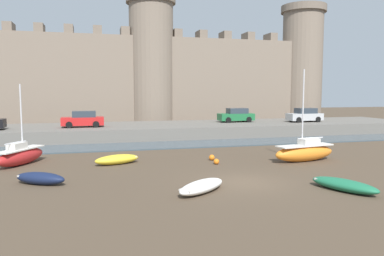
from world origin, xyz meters
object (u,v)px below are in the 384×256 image
object	(u,v)px
sailboat_foreground_right	(21,155)
rowboat_midflat_centre	(117,159)
mooring_buoy_near_shore	(216,162)
rowboat_near_channel_right	(40,178)
car_quay_centre_east	(83,119)
rowboat_near_channel_left	(202,186)
car_quay_centre_west	(236,115)
sailboat_foreground_left	(305,152)
rowboat_foreground_centre	(344,185)
mooring_buoy_mid_mud	(212,158)
car_quay_east	(305,115)

from	to	relation	value
sailboat_foreground_right	rowboat_midflat_centre	bearing A→B (deg)	-12.42
rowboat_midflat_centre	mooring_buoy_near_shore	bearing A→B (deg)	-15.41
sailboat_foreground_right	mooring_buoy_near_shore	bearing A→B (deg)	-13.95
rowboat_near_channel_right	car_quay_centre_east	distance (m)	18.54
rowboat_near_channel_left	car_quay_centre_west	distance (m)	26.43
sailboat_foreground_left	rowboat_foreground_centre	distance (m)	7.81
mooring_buoy_mid_mud	mooring_buoy_near_shore	distance (m)	1.47
mooring_buoy_mid_mud	sailboat_foreground_left	bearing A→B (deg)	-17.57
rowboat_midflat_centre	rowboat_near_channel_right	world-z (taller)	rowboat_near_channel_right
car_quay_east	car_quay_centre_west	world-z (taller)	same
mooring_buoy_mid_mud	rowboat_near_channel_left	bearing A→B (deg)	-111.11
rowboat_foreground_centre	mooring_buoy_near_shore	distance (m)	8.83
mooring_buoy_mid_mud	rowboat_foreground_centre	bearing A→B (deg)	-68.12
rowboat_near_channel_right	sailboat_foreground_right	distance (m)	6.24
car_quay_centre_east	rowboat_near_channel_right	bearing A→B (deg)	-95.34
rowboat_foreground_centre	mooring_buoy_mid_mud	world-z (taller)	rowboat_foreground_centre
rowboat_midflat_centre	car_quay_centre_west	distance (m)	21.58
sailboat_foreground_left	rowboat_foreground_centre	bearing A→B (deg)	-107.77
mooring_buoy_mid_mud	rowboat_midflat_centre	bearing A→B (deg)	177.42
rowboat_foreground_centre	mooring_buoy_mid_mud	distance (m)	10.11
mooring_buoy_near_shore	car_quay_centre_east	size ratio (longest dim) A/B	0.09
rowboat_near_channel_right	sailboat_foreground_right	xyz separation A→B (m)	(-1.96, 5.92, 0.29)
rowboat_foreground_centre	sailboat_foreground_right	bearing A→B (deg)	146.21
mooring_buoy_mid_mud	mooring_buoy_near_shore	xyz separation A→B (m)	(-0.15, -1.47, -0.01)
rowboat_near_channel_left	car_quay_centre_west	size ratio (longest dim) A/B	0.78
rowboat_near_channel_right	car_quay_centre_west	distance (m)	27.78
rowboat_near_channel_left	rowboat_midflat_centre	bearing A→B (deg)	113.29
mooring_buoy_near_shore	rowboat_near_channel_left	bearing A→B (deg)	-114.27
mooring_buoy_near_shore	sailboat_foreground_right	bearing A→B (deg)	166.05
rowboat_near_channel_right	car_quay_east	bearing A→B (deg)	34.59
rowboat_near_channel_right	rowboat_foreground_centre	size ratio (longest dim) A/B	0.81
rowboat_near_channel_right	car_quay_east	size ratio (longest dim) A/B	0.70
sailboat_foreground_left	rowboat_foreground_centre	size ratio (longest dim) A/B	1.77
rowboat_near_channel_left	car_quay_east	size ratio (longest dim) A/B	0.78
sailboat_foreground_right	sailboat_foreground_left	distance (m)	19.22
rowboat_foreground_centre	mooring_buoy_mid_mud	size ratio (longest dim) A/B	8.92
mooring_buoy_near_shore	car_quay_centre_west	bearing A→B (deg)	64.70
sailboat_foreground_right	car_quay_centre_west	xyz separation A→B (m)	(20.84, 14.38, 1.41)
rowboat_foreground_centre	car_quay_centre_west	distance (m)	25.85
rowboat_near_channel_left	car_quay_centre_west	world-z (taller)	car_quay_centre_west
sailboat_foreground_left	car_quay_east	bearing A→B (deg)	58.65
rowboat_near_channel_right	mooring_buoy_mid_mud	bearing A→B (deg)	21.60
sailboat_foreground_left	car_quay_centre_west	world-z (taller)	sailboat_foreground_left
car_quay_centre_east	mooring_buoy_near_shore	bearing A→B (deg)	-60.31
mooring_buoy_near_shore	car_quay_east	distance (m)	22.55
mooring_buoy_mid_mud	car_quay_centre_east	bearing A→B (deg)	122.63
rowboat_midflat_centre	car_quay_centre_east	size ratio (longest dim) A/B	0.78
rowboat_midflat_centre	car_quay_centre_east	xyz separation A→B (m)	(-2.50, 13.83, 1.71)
rowboat_midflat_centre	rowboat_near_channel_left	xyz separation A→B (m)	(3.51, -8.15, -0.03)
mooring_buoy_mid_mud	mooring_buoy_near_shore	size ratio (longest dim) A/B	1.06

